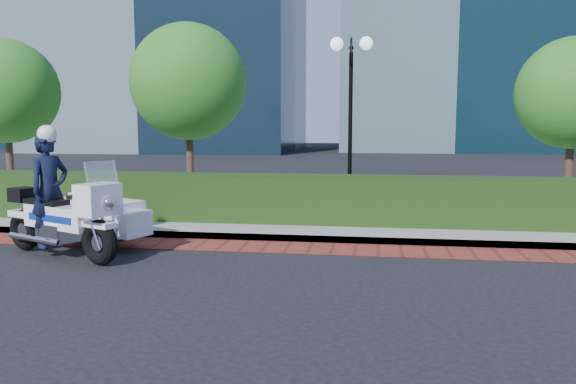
# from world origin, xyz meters

# --- Properties ---
(ground) EXTENTS (120.00, 120.00, 0.00)m
(ground) POSITION_xyz_m (0.00, 0.00, 0.00)
(ground) COLOR black
(ground) RESTS_ON ground
(brick_strip) EXTENTS (60.00, 1.00, 0.01)m
(brick_strip) POSITION_xyz_m (0.00, 1.50, 0.01)
(brick_strip) COLOR maroon
(brick_strip) RESTS_ON ground
(sidewalk) EXTENTS (60.00, 8.00, 0.15)m
(sidewalk) POSITION_xyz_m (0.00, 6.00, 0.07)
(sidewalk) COLOR gray
(sidewalk) RESTS_ON ground
(hedge_main) EXTENTS (18.00, 1.20, 1.00)m
(hedge_main) POSITION_xyz_m (0.00, 3.60, 0.65)
(hedge_main) COLOR black
(hedge_main) RESTS_ON sidewalk
(lamppost) EXTENTS (1.02, 0.70, 4.21)m
(lamppost) POSITION_xyz_m (1.00, 5.20, 2.96)
(lamppost) COLOR black
(lamppost) RESTS_ON sidewalk
(tree_a) EXTENTS (3.00, 3.00, 4.58)m
(tree_a) POSITION_xyz_m (-9.00, 6.50, 3.22)
(tree_a) COLOR #332319
(tree_a) RESTS_ON sidewalk
(tree_b) EXTENTS (3.20, 3.20, 4.89)m
(tree_b) POSITION_xyz_m (-3.50, 6.50, 3.43)
(tree_b) COLOR #332319
(tree_b) RESTS_ON sidewalk
(tree_c) EXTENTS (2.80, 2.80, 4.30)m
(tree_c) POSITION_xyz_m (6.50, 6.50, 3.05)
(tree_c) COLOR #332319
(tree_c) RESTS_ON sidewalk
(police_motorcycle) EXTENTS (2.65, 2.52, 2.27)m
(police_motorcycle) POSITION_xyz_m (-3.70, 0.60, 0.78)
(police_motorcycle) COLOR black
(police_motorcycle) RESTS_ON ground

